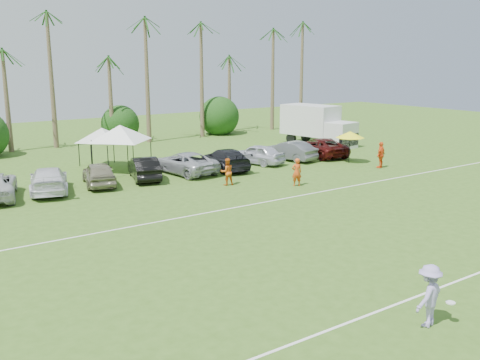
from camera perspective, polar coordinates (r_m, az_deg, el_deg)
ground at (r=16.69m, az=22.11°, el=-14.57°), size 120.00×120.00×0.00m
field_lines at (r=21.63m, az=4.16°, el=-7.27°), size 80.00×12.10×0.01m
palm_tree_4 at (r=46.67m, az=-24.15°, el=11.75°), size 2.40×2.40×8.90m
palm_tree_5 at (r=47.59m, az=-19.41°, el=13.18°), size 2.40×2.40×9.90m
palm_tree_6 at (r=48.84m, az=-14.82°, el=14.45°), size 2.40×2.40×10.90m
palm_tree_7 at (r=50.39m, az=-10.44°, el=15.55°), size 2.40×2.40×11.90m
palm_tree_8 at (r=52.58m, az=-5.23°, el=12.76°), size 2.40×2.40×8.90m
palm_tree_9 at (r=55.21m, az=-0.59°, el=13.71°), size 2.40×2.40×9.90m
palm_tree_10 at (r=58.16m, az=3.64°, el=14.49°), size 2.40×2.40×10.90m
palm_tree_11 at (r=60.73m, az=6.74°, el=15.15°), size 2.40×2.40×11.90m
bush_tree_2 at (r=50.76m, az=-12.60°, el=6.09°), size 4.00×4.00×4.00m
bush_tree_3 at (r=55.24m, az=-2.89°, el=6.89°), size 4.00×4.00×4.00m
sideline_player_a at (r=32.01m, az=6.06°, el=0.84°), size 0.71×0.59×1.68m
sideline_player_b at (r=32.06m, az=-1.40°, el=0.89°), size 0.92×0.78×1.64m
sideline_player_c at (r=38.49m, az=14.79°, el=2.61°), size 1.16×0.76×1.83m
box_truck at (r=47.75m, az=8.28°, el=5.93°), size 3.70×7.08×3.47m
canopy_tent_left at (r=36.39m, az=-12.70°, el=5.75°), size 4.57×4.57×3.70m
canopy_tent_right at (r=38.39m, az=-14.54°, el=5.40°), size 3.99×3.99×3.24m
market_umbrella at (r=39.64m, az=11.66°, el=4.77°), size 2.09×2.09×2.33m
frisbee_player at (r=16.25m, az=19.50°, el=-11.55°), size 1.33×0.91×1.82m
parked_car_3 at (r=32.23m, az=-19.73°, el=0.02°), size 3.26×5.31×1.44m
parked_car_4 at (r=33.10m, az=-14.82°, el=0.66°), size 2.59×4.49×1.44m
parked_car_5 at (r=34.22m, az=-10.20°, el=1.27°), size 2.61×4.61×1.44m
parked_car_6 at (r=35.59m, az=-5.93°, el=1.84°), size 3.08×5.46×1.44m
parked_car_7 at (r=36.73m, az=-1.58°, el=2.25°), size 2.69×5.19×1.44m
parked_car_8 at (r=38.68m, az=1.80°, el=2.78°), size 2.97×4.54×1.44m
parked_car_9 at (r=40.37m, az=5.30°, el=3.15°), size 2.27×4.56×1.44m
parked_car_10 at (r=42.19m, az=8.53°, el=3.48°), size 3.08×5.46×1.44m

